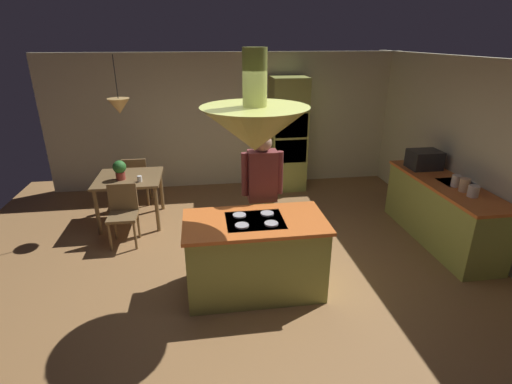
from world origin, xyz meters
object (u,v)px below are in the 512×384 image
(person_at_island, at_px, (262,190))
(chair_facing_island, at_px, (123,210))
(cup_on_table, at_px, (140,179))
(canister_tea, at_px, (456,181))
(canister_flour, at_px, (473,191))
(canister_sugar, at_px, (465,185))
(microwave_on_counter, at_px, (424,159))
(potted_plant_on_table, at_px, (120,169))
(kitchen_island, at_px, (255,255))
(chair_by_back_wall, at_px, (137,178))
(oven_tower, at_px, (288,135))
(dining_table, at_px, (129,183))

(person_at_island, distance_m, chair_facing_island, 2.08)
(cup_on_table, bearing_deg, canister_tea, -15.84)
(person_at_island, xyz_separation_m, cup_on_table, (-1.69, 1.17, -0.19))
(chair_facing_island, height_order, canister_flour, canister_flour)
(canister_sugar, bearing_deg, chair_facing_island, 168.13)
(cup_on_table, xyz_separation_m, microwave_on_counter, (4.34, -0.43, 0.24))
(potted_plant_on_table, bearing_deg, kitchen_island, -48.18)
(person_at_island, relative_size, chair_by_back_wall, 1.97)
(canister_flour, distance_m, canister_tea, 0.36)
(kitchen_island, distance_m, chair_facing_island, 2.21)
(microwave_on_counter, bearing_deg, chair_facing_island, -179.73)
(kitchen_island, xyz_separation_m, chair_by_back_wall, (-1.70, 2.79, 0.05))
(oven_tower, height_order, dining_table, oven_tower)
(potted_plant_on_table, distance_m, canister_sugar, 4.89)
(dining_table, height_order, chair_facing_island, chair_facing_island)
(chair_by_back_wall, bearing_deg, microwave_on_counter, 163.32)
(kitchen_island, distance_m, potted_plant_on_table, 2.74)
(chair_by_back_wall, xyz_separation_m, canister_flour, (4.54, -2.52, 0.48))
(chair_facing_island, bearing_deg, canister_flour, -14.03)
(person_at_island, bearing_deg, oven_tower, 70.42)
(oven_tower, distance_m, dining_table, 3.05)
(dining_table, bearing_deg, canister_flour, -21.90)
(potted_plant_on_table, xyz_separation_m, canister_sugar, (4.64, -1.55, 0.07))
(potted_plant_on_table, height_order, canister_tea, canister_tea)
(kitchen_island, bearing_deg, canister_flour, 5.52)
(cup_on_table, bearing_deg, potted_plant_on_table, 154.47)
(person_at_island, bearing_deg, chair_by_back_wall, 132.11)
(chair_by_back_wall, relative_size, cup_on_table, 9.67)
(canister_tea, bearing_deg, potted_plant_on_table, 163.49)
(kitchen_island, xyz_separation_m, potted_plant_on_table, (-1.80, 2.01, 0.47))
(dining_table, xyz_separation_m, person_at_island, (1.89, -1.40, 0.33))
(kitchen_island, height_order, canister_sugar, canister_sugar)
(kitchen_island, relative_size, chair_by_back_wall, 1.83)
(potted_plant_on_table, bearing_deg, chair_facing_island, -80.80)
(kitchen_island, xyz_separation_m, canister_tea, (2.84, 0.63, 0.53))
(oven_tower, xyz_separation_m, potted_plant_on_table, (-2.90, -1.23, -0.14))
(dining_table, bearing_deg, kitchen_island, -51.01)
(person_at_island, height_order, canister_tea, person_at_island)
(chair_by_back_wall, bearing_deg, canister_sugar, 152.77)
(chair_facing_island, relative_size, chair_by_back_wall, 1.00)
(chair_by_back_wall, height_order, canister_tea, canister_tea)
(chair_by_back_wall, height_order, canister_sugar, canister_sugar)
(kitchen_island, height_order, oven_tower, oven_tower)
(dining_table, height_order, microwave_on_counter, microwave_on_counter)
(chair_by_back_wall, relative_size, canister_tea, 5.41)
(potted_plant_on_table, relative_size, canister_flour, 2.05)
(canister_flour, relative_size, microwave_on_counter, 0.32)
(person_at_island, bearing_deg, canister_sugar, -5.21)
(dining_table, bearing_deg, canister_tea, -17.89)
(chair_by_back_wall, bearing_deg, person_at_island, 132.11)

